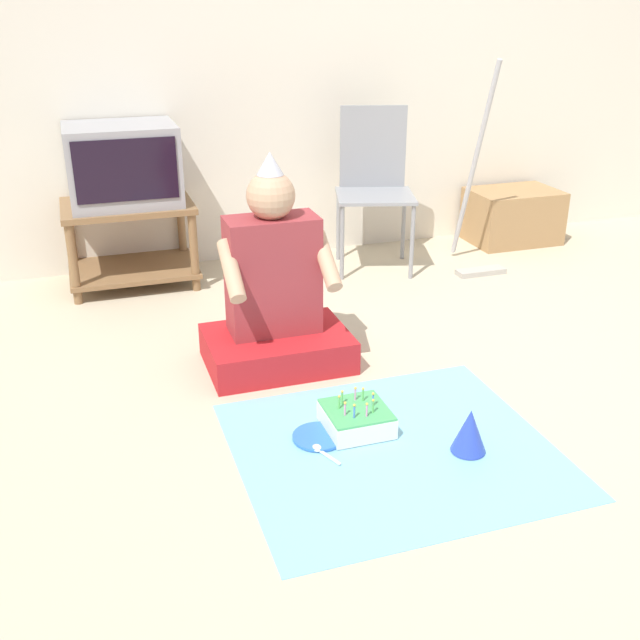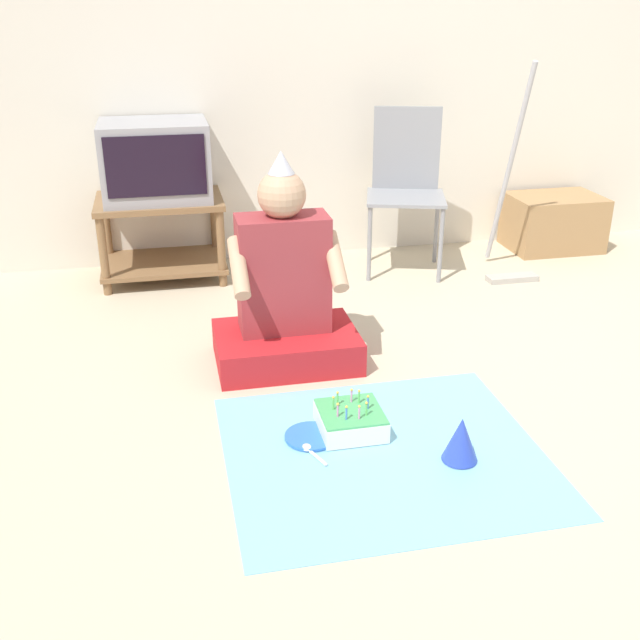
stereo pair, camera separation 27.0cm
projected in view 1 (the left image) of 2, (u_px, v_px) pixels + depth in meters
ground_plane at (533, 420)px, 2.76m from camera, size 16.00×16.00×0.00m
wall_back at (337, 27)px, 4.16m from camera, size 6.40×0.06×2.55m
tv_stand at (130, 236)px, 3.97m from camera, size 0.67×0.48×0.44m
tv at (123, 164)px, 3.82m from camera, size 0.55×0.46×0.40m
folding_chair at (374, 178)px, 4.17m from camera, size 0.51×0.48×0.88m
cardboard_box_stack at (512, 216)px, 4.70m from camera, size 0.54×0.38×0.33m
dust_mop at (477, 213)px, 4.15m from camera, size 0.28×0.39×1.15m
person_seated at (275, 299)px, 3.09m from camera, size 0.59×0.42×0.89m
party_cloth at (393, 448)px, 2.58m from camera, size 1.07×0.98×0.01m
birthday_cake at (356, 418)px, 2.68m from camera, size 0.23×0.23×0.14m
party_hat_blue at (470, 430)px, 2.53m from camera, size 0.12×0.12×0.16m
paper_plate at (319, 436)px, 2.64m from camera, size 0.19×0.19×0.01m
plastic_spoon_near at (320, 450)px, 2.56m from camera, size 0.07×0.14×0.01m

